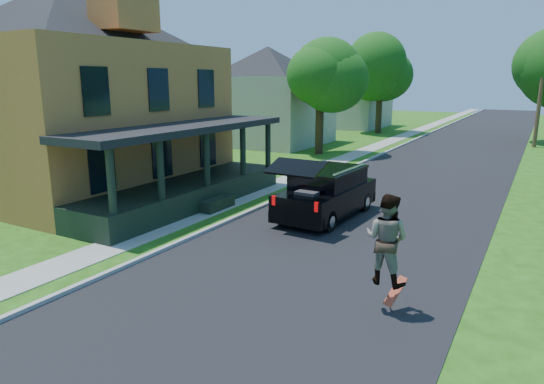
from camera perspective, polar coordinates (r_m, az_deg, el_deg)
The scene contains 14 objects.
ground at distance 10.87m, azimuth -1.78°, elevation -12.98°, with size 140.00×140.00×0.00m, color #265010.
street at distance 29.19m, azimuth 18.99°, elevation 2.93°, with size 8.00×120.00×0.02m, color black.
curb at distance 30.15m, azimuth 11.41°, elevation 3.69°, with size 0.15×120.00×0.12m, color #A1A19C.
sidewalk at distance 30.66m, azimuth 8.66°, elevation 3.95°, with size 1.30×120.00×0.03m, color gray.
front_walk at distance 21.00m, azimuth -15.65°, elevation -0.57°, with size 6.50×1.20×0.03m, color gray.
main_house at distance 22.92m, azimuth -22.45°, elevation 12.48°, with size 15.56×15.56×10.10m.
neighbor_house_mid at distance 37.30m, azimuth -0.50°, elevation 12.16°, with size 12.78×12.78×8.30m.
neighbor_house_far at distance 51.79m, azimuth 8.56°, elevation 12.26°, with size 12.78×12.78×8.30m.
black_suv at distance 17.16m, azimuth 6.43°, elevation -0.09°, with size 2.16×5.08×2.33m.
skateboarder at distance 10.19m, azimuth 13.32°, elevation -5.42°, with size 1.01×0.84×1.90m.
skateboard at distance 10.68m, azimuth 14.31°, elevation -11.34°, with size 0.39×0.57×0.54m.
tree_left_mid at distance 32.11m, azimuth 5.71°, elevation 13.23°, with size 5.31×5.44×7.35m.
tree_left_far at distance 45.74m, azimuth 12.68°, elevation 14.31°, with size 5.74×5.64×9.10m.
utility_pole_far at distance 39.88m, azimuth 29.33°, elevation 12.67°, with size 1.73×0.28×10.95m.
Camera 1 is at (5.07, -8.34, 4.77)m, focal length 32.00 mm.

